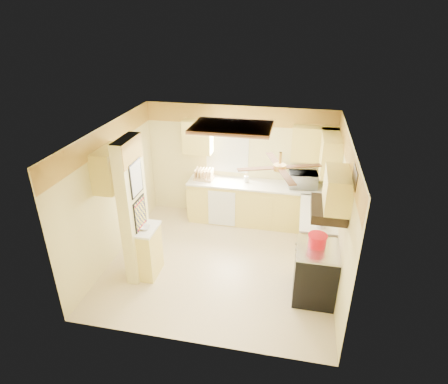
% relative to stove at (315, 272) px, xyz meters
% --- Properties ---
extents(floor, '(4.00, 4.00, 0.00)m').
position_rel_stove_xyz_m(floor, '(-1.67, 0.55, -0.46)').
color(floor, beige).
rests_on(floor, ground).
extents(ceiling, '(4.00, 4.00, 0.00)m').
position_rel_stove_xyz_m(ceiling, '(-1.67, 0.55, 2.04)').
color(ceiling, white).
rests_on(ceiling, wall_back).
extents(wall_back, '(4.00, 0.00, 4.00)m').
position_rel_stove_xyz_m(wall_back, '(-1.67, 2.45, 0.79)').
color(wall_back, '#E9DB8E').
rests_on(wall_back, floor).
extents(wall_front, '(4.00, 0.00, 4.00)m').
position_rel_stove_xyz_m(wall_front, '(-1.67, -1.35, 0.79)').
color(wall_front, '#E9DB8E').
rests_on(wall_front, floor).
extents(wall_left, '(0.00, 3.80, 3.80)m').
position_rel_stove_xyz_m(wall_left, '(-3.67, 0.55, 0.79)').
color(wall_left, '#E9DB8E').
rests_on(wall_left, floor).
extents(wall_right, '(0.00, 3.80, 3.80)m').
position_rel_stove_xyz_m(wall_right, '(0.33, 0.55, 0.79)').
color(wall_right, '#E9DB8E').
rests_on(wall_right, floor).
extents(wallpaper_border, '(4.00, 0.02, 0.40)m').
position_rel_stove_xyz_m(wallpaper_border, '(-1.67, 2.43, 1.84)').
color(wallpaper_border, '#FECD4B').
rests_on(wallpaper_border, wall_back).
extents(partition_column, '(0.20, 0.70, 2.50)m').
position_rel_stove_xyz_m(partition_column, '(-3.02, 0.00, 0.79)').
color(partition_column, '#E9DB8E').
rests_on(partition_column, floor).
extents(partition_ledge, '(0.25, 0.55, 0.90)m').
position_rel_stove_xyz_m(partition_ledge, '(-2.80, 0.00, -0.01)').
color(partition_ledge, '#E1CC60').
rests_on(partition_ledge, floor).
extents(ledge_top, '(0.28, 0.58, 0.04)m').
position_rel_stove_xyz_m(ledge_top, '(-2.80, 0.00, 0.46)').
color(ledge_top, white).
rests_on(ledge_top, partition_ledge).
extents(lower_cabinets_back, '(3.00, 0.60, 0.90)m').
position_rel_stove_xyz_m(lower_cabinets_back, '(-1.17, 2.15, -0.01)').
color(lower_cabinets_back, '#E1CC60').
rests_on(lower_cabinets_back, floor).
extents(lower_cabinets_right, '(0.60, 1.40, 0.90)m').
position_rel_stove_xyz_m(lower_cabinets_right, '(0.03, 1.15, -0.01)').
color(lower_cabinets_right, '#E1CC60').
rests_on(lower_cabinets_right, floor).
extents(countertop_back, '(3.04, 0.64, 0.04)m').
position_rel_stove_xyz_m(countertop_back, '(-1.17, 2.14, 0.46)').
color(countertop_back, white).
rests_on(countertop_back, lower_cabinets_back).
extents(countertop_right, '(0.64, 1.44, 0.04)m').
position_rel_stove_xyz_m(countertop_right, '(0.02, 1.15, 0.46)').
color(countertop_right, white).
rests_on(countertop_right, lower_cabinets_right).
extents(dishwasher_panel, '(0.58, 0.02, 0.80)m').
position_rel_stove_xyz_m(dishwasher_panel, '(-1.92, 1.84, -0.03)').
color(dishwasher_panel, white).
rests_on(dishwasher_panel, lower_cabinets_back).
extents(window, '(0.92, 0.02, 1.02)m').
position_rel_stove_xyz_m(window, '(-1.92, 2.44, 1.09)').
color(window, white).
rests_on(window, wall_back).
extents(upper_cab_back_left, '(0.60, 0.35, 0.70)m').
position_rel_stove_xyz_m(upper_cab_back_left, '(-2.52, 2.27, 1.39)').
color(upper_cab_back_left, '#E1CC60').
rests_on(upper_cab_back_left, wall_back).
extents(upper_cab_back_right, '(0.90, 0.35, 0.70)m').
position_rel_stove_xyz_m(upper_cab_back_right, '(-0.12, 2.27, 1.39)').
color(upper_cab_back_right, '#E1CC60').
rests_on(upper_cab_back_right, wall_back).
extents(upper_cab_right, '(0.35, 1.00, 0.70)m').
position_rel_stove_xyz_m(upper_cab_right, '(0.16, 1.80, 1.39)').
color(upper_cab_right, '#E1CC60').
rests_on(upper_cab_right, wall_right).
extents(upper_cab_left_wall, '(0.35, 0.75, 0.70)m').
position_rel_stove_xyz_m(upper_cab_left_wall, '(-3.49, 0.30, 1.39)').
color(upper_cab_left_wall, '#E1CC60').
rests_on(upper_cab_left_wall, wall_left).
extents(upper_cab_over_stove, '(0.35, 0.76, 0.52)m').
position_rel_stove_xyz_m(upper_cab_over_stove, '(0.16, 0.00, 1.49)').
color(upper_cab_over_stove, '#E1CC60').
rests_on(upper_cab_over_stove, wall_right).
extents(stove, '(0.68, 0.77, 0.92)m').
position_rel_stove_xyz_m(stove, '(0.00, 0.00, 0.00)').
color(stove, black).
rests_on(stove, floor).
extents(range_hood, '(0.50, 0.76, 0.14)m').
position_rel_stove_xyz_m(range_hood, '(0.07, 0.00, 1.16)').
color(range_hood, black).
rests_on(range_hood, upper_cab_over_stove).
extents(poster_menu, '(0.02, 0.42, 0.57)m').
position_rel_stove_xyz_m(poster_menu, '(-2.91, 0.00, 1.39)').
color(poster_menu, black).
rests_on(poster_menu, partition_column).
extents(poster_nashville, '(0.02, 0.42, 0.57)m').
position_rel_stove_xyz_m(poster_nashville, '(-2.91, 0.00, 0.74)').
color(poster_nashville, black).
rests_on(poster_nashville, partition_column).
extents(ceiling_light_panel, '(1.35, 0.95, 0.06)m').
position_rel_stove_xyz_m(ceiling_light_panel, '(-1.57, 1.05, 2.00)').
color(ceiling_light_panel, brown).
rests_on(ceiling_light_panel, ceiling).
extents(ceiling_fan, '(1.15, 1.15, 0.26)m').
position_rel_stove_xyz_m(ceiling_fan, '(-0.67, -0.15, 1.83)').
color(ceiling_fan, gold).
rests_on(ceiling_fan, ceiling).
extents(vent_grate, '(0.02, 0.40, 0.25)m').
position_rel_stove_xyz_m(vent_grate, '(0.31, -0.35, 1.84)').
color(vent_grate, black).
rests_on(vent_grate, wall_right).
extents(microwave, '(0.61, 0.45, 0.32)m').
position_rel_stove_xyz_m(microwave, '(-0.28, 2.19, 0.64)').
color(microwave, white).
rests_on(microwave, countertop_back).
extents(bowl, '(0.21, 0.21, 0.05)m').
position_rel_stove_xyz_m(bowl, '(-2.84, -0.02, 0.50)').
color(bowl, white).
rests_on(bowl, ledge_top).
extents(dutch_oven, '(0.30, 0.30, 0.20)m').
position_rel_stove_xyz_m(dutch_oven, '(-0.02, 0.08, 0.56)').
color(dutch_oven, red).
rests_on(dutch_oven, stove).
extents(kettle, '(0.15, 0.15, 0.24)m').
position_rel_stove_xyz_m(kettle, '(0.05, 0.61, 0.59)').
color(kettle, silver).
rests_on(kettle, countertop_right).
extents(dish_rack, '(0.41, 0.31, 0.23)m').
position_rel_stove_xyz_m(dish_rack, '(-2.38, 2.16, 0.56)').
color(dish_rack, '#D6B37B').
rests_on(dish_rack, countertop_back).
extents(utensil_crock, '(0.10, 0.10, 0.20)m').
position_rel_stove_xyz_m(utensil_crock, '(-1.46, 2.20, 0.55)').
color(utensil_crock, white).
rests_on(utensil_crock, countertop_back).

